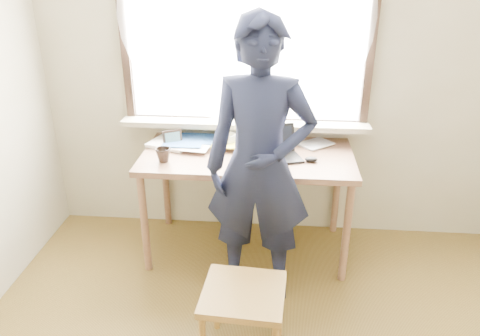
# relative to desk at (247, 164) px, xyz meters

# --- Properties ---
(room_shell) EXTENTS (3.52, 4.02, 2.61)m
(room_shell) POSITION_rel_desk_xyz_m (0.13, -1.43, 0.92)
(room_shell) COLOR #B7AF93
(room_shell) RESTS_ON ground
(desk) EXTENTS (1.49, 0.75, 0.80)m
(desk) POSITION_rel_desk_xyz_m (0.00, 0.00, 0.00)
(desk) COLOR brown
(desk) RESTS_ON ground
(laptop) EXTENTS (0.37, 0.34, 0.21)m
(laptop) POSITION_rel_desk_xyz_m (0.20, -0.04, 0.13)
(laptop) COLOR black
(laptop) RESTS_ON desk
(mug_white) EXTENTS (0.16, 0.16, 0.09)m
(mug_white) POSITION_rel_desk_xyz_m (-0.15, 0.14, 0.13)
(mug_white) COLOR white
(mug_white) RESTS_ON desk
(mug_dark) EXTENTS (0.14, 0.14, 0.10)m
(mug_dark) POSITION_rel_desk_xyz_m (-0.56, -0.19, 0.13)
(mug_dark) COLOR black
(mug_dark) RESTS_ON desk
(mouse) EXTENTS (0.09, 0.06, 0.03)m
(mouse) POSITION_rel_desk_xyz_m (0.44, -0.10, 0.10)
(mouse) COLOR black
(mouse) RESTS_ON desk
(desk_clutter) EXTENTS (0.88, 0.54, 0.05)m
(desk_clutter) POSITION_rel_desk_xyz_m (-0.23, 0.21, 0.11)
(desk_clutter) COLOR white
(desk_clutter) RESTS_ON desk
(book_a) EXTENTS (0.25, 0.29, 0.02)m
(book_a) POSITION_rel_desk_xyz_m (-0.45, 0.25, 0.09)
(book_a) COLOR white
(book_a) RESTS_ON desk
(book_b) EXTENTS (0.29, 0.28, 0.02)m
(book_b) POSITION_rel_desk_xyz_m (0.44, 0.27, 0.09)
(book_b) COLOR white
(book_b) RESTS_ON desk
(picture_frame) EXTENTS (0.13, 0.08, 0.11)m
(picture_frame) POSITION_rel_desk_xyz_m (-0.56, 0.10, 0.14)
(picture_frame) COLOR black
(picture_frame) RESTS_ON desk
(work_chair) EXTENTS (0.47, 0.45, 0.45)m
(work_chair) POSITION_rel_desk_xyz_m (0.06, -1.06, -0.34)
(work_chair) COLOR olive
(work_chair) RESTS_ON ground
(person) EXTENTS (0.70, 0.48, 1.83)m
(person) POSITION_rel_desk_xyz_m (0.11, -0.46, 0.19)
(person) COLOR black
(person) RESTS_ON ground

